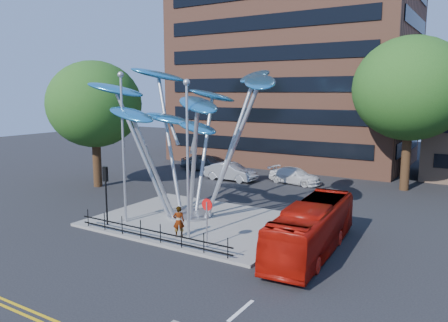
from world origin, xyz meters
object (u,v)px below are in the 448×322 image
Objects in this scene: red_bus at (312,228)px; pedestrian at (179,221)px; no_entry_sign_island at (207,214)px; tree_left at (94,104)px; traffic_light_island at (106,183)px; street_lamp_right at (187,146)px; leaf_sculpture at (189,107)px; parked_car_mid at (231,172)px; parked_car_right at (295,176)px; street_lamp_left at (123,135)px; tree_right at (410,89)px; parked_car_left at (205,162)px.

pedestrian is (-6.74, -1.82, -0.26)m from red_bus.
red_bus reaches higher than pedestrian.
no_entry_sign_island is 1.46× the size of pedestrian.
tree_left reaches higher than red_bus.
traffic_light_island is 1.40× the size of no_entry_sign_island.
street_lamp_right is 4.16m from pedestrian.
parked_car_mid is at bearing 108.54° from leaf_sculpture.
traffic_light_island is at bearing -174.81° from street_lamp_right.
parked_car_mid reaches higher than parked_car_right.
street_lamp_right is at bearing 5.19° from traffic_light_island.
street_lamp_right reaches higher than parked_car_right.
no_entry_sign_island is at bearing 130.52° from pedestrian.
street_lamp_left is at bearing -34.38° from tree_left.
tree_left is 11.60m from street_lamp_left.
no_entry_sign_island is at bearing -8.61° from street_lamp_left.
leaf_sculpture is 1.45× the size of street_lamp_left.
leaf_sculpture reaches higher than street_lamp_right.
traffic_light_island is (-5.50, -0.50, -2.48)m from street_lamp_right.
street_lamp_left is 1.88× the size of parked_car_right.
tree_right is at bearing 56.31° from traffic_light_island.
parked_car_right is (4.05, 16.19, -4.68)m from street_lamp_left.
parked_car_right is at bearing -125.83° from pedestrian.
tree_right is 25.09m from tree_left.
parked_car_mid is (-3.80, 11.32, -6.08)m from leaf_sculpture.
parked_car_right is (-0.30, 16.69, -0.31)m from pedestrian.
tree_left reaches higher than leaf_sculpture.
street_lamp_right reaches higher than pedestrian.
tree_right is 21.84m from pedestrian.
leaf_sculpture reaches higher than pedestrian.
street_lamp_left is (-12.50, -18.50, -2.68)m from tree_right.
pedestrian is at bearing -26.81° from tree_left.
traffic_light_island is at bearing -175.64° from parked_car_mid.
no_entry_sign_island is at bearing -157.43° from red_bus.
parked_car_mid is at bearing 95.38° from street_lamp_left.
tree_right is 21.31m from no_entry_sign_island.
tree_right is 1.38× the size of street_lamp_left.
street_lamp_left reaches higher than pedestrian.
street_lamp_left is at bearing 63.43° from traffic_light_island.
tree_right is at bearing 68.46° from street_lamp_right.
pedestrian is (-0.64, -0.00, -4.11)m from street_lamp_right.
traffic_light_island is at bearing -116.57° from street_lamp_left.
parked_car_left is at bearing 59.64° from parked_car_mid.
tree_left is at bearing 153.81° from parked_car_left.
street_lamp_right is (2.57, -3.68, -1.78)m from leaf_sculpture.
tree_right is at bearing -150.06° from pedestrian.
tree_left is at bearing 164.45° from leaf_sculpture.
street_lamp_left is at bearing 175.16° from parked_car_right.
pedestrian is 20.74m from parked_car_left.
street_lamp_left reaches higher than red_bus.
tree_right reaches higher than street_lamp_left.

